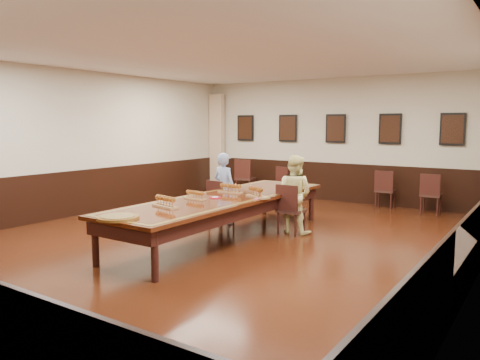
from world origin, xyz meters
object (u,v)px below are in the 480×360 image
Objects in this scene: spare_chair_d at (431,194)px; conference_table at (224,205)px; spare_chair_c at (385,189)px; carved_platter at (118,217)px; spare_chair_a at (246,177)px; person_man at (224,188)px; spare_chair_b at (286,182)px; person_woman at (294,194)px; chair_man at (221,202)px; chair_woman at (291,209)px.

conference_table is at bearing 58.81° from spare_chair_d.
carved_platter is (-1.52, -6.93, 0.31)m from spare_chair_c.
person_man is (1.73, -3.41, 0.21)m from spare_chair_a.
spare_chair_b is at bearing 179.34° from spare_chair_a.
person_woman reaches higher than spare_chair_a.
spare_chair_a is at bearing 19.10° from spare_chair_b.
spare_chair_a is 3.83m from person_man.
person_man is 0.99× the size of person_woman.
spare_chair_d is 0.63× the size of person_woman.
chair_man is 0.88× the size of spare_chair_a.
person_man is at bearing 105.68° from spare_chair_a.
spare_chair_c is 3.55m from person_woman.
chair_man is 3.90m from spare_chair_a.
spare_chair_a is 3.92m from spare_chair_c.
person_man reaches higher than chair_woman.
chair_woman is 1.02× the size of spare_chair_d.
spare_chair_c is at bearing 77.62° from carved_platter.
chair_man is 0.29m from person_man.
spare_chair_d is 4.75m from person_man.
carved_platter is at bearing 108.38° from spare_chair_b.
chair_woman is at bearing -173.38° from person_man.
spare_chair_d is 0.63× the size of person_man.
person_man reaches higher than spare_chair_d.
spare_chair_b is 0.95× the size of spare_chair_c.
person_woman is 1.38m from conference_table.
person_woman is (1.55, 0.17, 0.27)m from chair_man.
spare_chair_c is 7.11m from carved_platter.
person_woman is at bearing 123.21° from spare_chair_a.
person_woman is (3.26, -3.33, 0.21)m from spare_chair_a.
spare_chair_d is (1.06, -0.11, -0.00)m from spare_chair_c.
person_woman is at bearing -90.00° from chair_woman.
person_woman is (2.08, -3.55, 0.29)m from spare_chair_b.
person_man reaches higher than carved_platter.
carved_platter is at bearing 67.20° from spare_chair_d.
spare_chair_c is at bearing 72.61° from conference_table.
spare_chair_c is at bearing -101.10° from person_woman.
spare_chair_a is 4.67m from person_woman.
spare_chair_a reaches higher than spare_chair_d.
chair_woman is 1.07× the size of spare_chair_b.
spare_chair_c is (0.65, 3.58, -0.00)m from chair_woman.
chair_woman is at bearing 75.42° from carved_platter.
spare_chair_d is 0.18× the size of conference_table.
spare_chair_a is 1.20m from spare_chair_b.
carved_platter is (-0.87, -3.45, 0.04)m from person_woman.
spare_chair_c is (2.20, 3.65, 0.01)m from chair_man.
person_woman is (-0.00, 0.10, 0.26)m from chair_woman.
person_woman is at bearing 128.93° from spare_chair_b.
chair_man is at bearing 45.33° from spare_chair_d.
chair_man is 0.63× the size of person_man.
person_woman is (-1.71, -3.38, 0.27)m from spare_chair_d.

